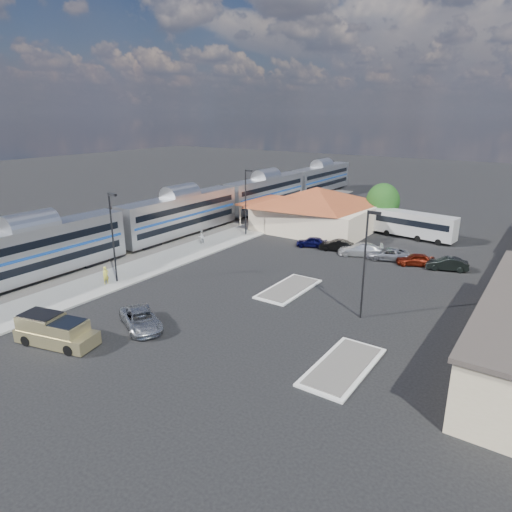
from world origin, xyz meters
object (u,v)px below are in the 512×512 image
Objects in this scene: coach_bus at (414,224)px; pickup_truck at (56,332)px; suv at (141,319)px; station_depot at (316,209)px.

pickup_truck is at bearing 171.12° from coach_bus.
suv is 0.48× the size of coach_bus.
suv is at bearing -85.02° from station_depot.
coach_bus is (12.94, 3.39, -1.13)m from station_depot.
suv is 40.11m from coach_bus.
station_depot reaches higher than coach_bus.
station_depot reaches higher than pickup_truck.
station_depot is at bearing -13.17° from pickup_truck.
coach_bus reaches higher than pickup_truck.
pickup_truck is at bearing 177.31° from suv.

